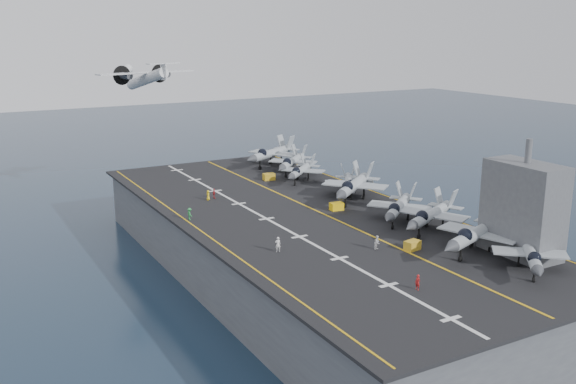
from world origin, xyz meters
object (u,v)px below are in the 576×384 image
island_superstructure (524,198)px  fighter_jet_0 (531,253)px  tow_cart_a (412,245)px  transport_plane (147,79)px

island_superstructure → fighter_jet_0: 7.82m
tow_cart_a → fighter_jet_0: bearing=-59.9°
island_superstructure → tow_cart_a: island_superstructure is taller
island_superstructure → tow_cart_a: (-10.86, 8.05, -6.88)m
island_superstructure → fighter_jet_0: island_superstructure is taller
fighter_jet_0 → transport_plane: bearing=102.8°
fighter_jet_0 → transport_plane: size_ratio=0.62×
island_superstructure → tow_cart_a: bearing=143.4°
tow_cart_a → transport_plane: size_ratio=0.09×
fighter_jet_0 → transport_plane: (-19.43, 85.47, 15.68)m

